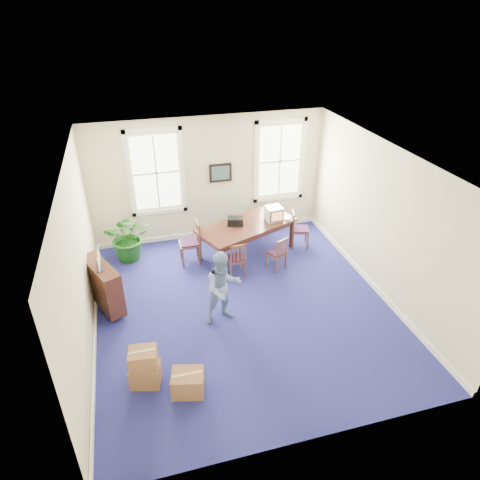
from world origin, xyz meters
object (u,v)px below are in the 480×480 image
object	(u,v)px
crt_tv	(274,213)
cardboard_boxes	(155,360)
credenza	(104,288)
potted_plant	(129,237)
conference_table	(247,239)
man	(223,288)
chair_near_left	(236,258)

from	to	relation	value
crt_tv	cardboard_boxes	bearing A→B (deg)	-138.59
crt_tv	credenza	xyz separation A→B (m)	(-4.12, -1.33, -0.51)
crt_tv	potted_plant	bearing A→B (deg)	167.01
potted_plant	cardboard_boxes	world-z (taller)	potted_plant
conference_table	potted_plant	size ratio (longest dim) A/B	2.00
crt_tv	potted_plant	size ratio (longest dim) A/B	0.35
cardboard_boxes	crt_tv	bearing A→B (deg)	46.71
man	cardboard_boxes	size ratio (longest dim) A/B	1.18
cardboard_boxes	conference_table	bearing A→B (deg)	53.10
crt_tv	potted_plant	xyz separation A→B (m)	(-3.52, 0.48, -0.39)
crt_tv	credenza	distance (m)	4.36
crt_tv	credenza	bearing A→B (deg)	-167.36
conference_table	crt_tv	world-z (taller)	crt_tv
potted_plant	chair_near_left	bearing A→B (deg)	-30.26
potted_plant	cardboard_boxes	xyz separation A→B (m)	(0.22, -3.98, -0.23)
credenza	potted_plant	world-z (taller)	potted_plant
crt_tv	man	xyz separation A→B (m)	(-1.85, -2.36, -0.23)
man	credenza	xyz separation A→B (m)	(-2.27, 1.02, -0.29)
chair_near_left	cardboard_boxes	world-z (taller)	chair_near_left
potted_plant	cardboard_boxes	bearing A→B (deg)	-86.90
cardboard_boxes	man	bearing A→B (deg)	38.40
chair_near_left	credenza	bearing A→B (deg)	7.17
conference_table	chair_near_left	xyz separation A→B (m)	(-0.49, -0.82, 0.03)
credenza	conference_table	bearing A→B (deg)	-3.48
conference_table	chair_near_left	distance (m)	0.96
credenza	potted_plant	size ratio (longest dim) A/B	1.02
conference_table	crt_tv	size ratio (longest dim) A/B	5.78
chair_near_left	potted_plant	size ratio (longest dim) A/B	0.73
chair_near_left	man	world-z (taller)	man
conference_table	potted_plant	bearing A→B (deg)	146.93
chair_near_left	potted_plant	world-z (taller)	potted_plant
chair_near_left	credenza	distance (m)	2.95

